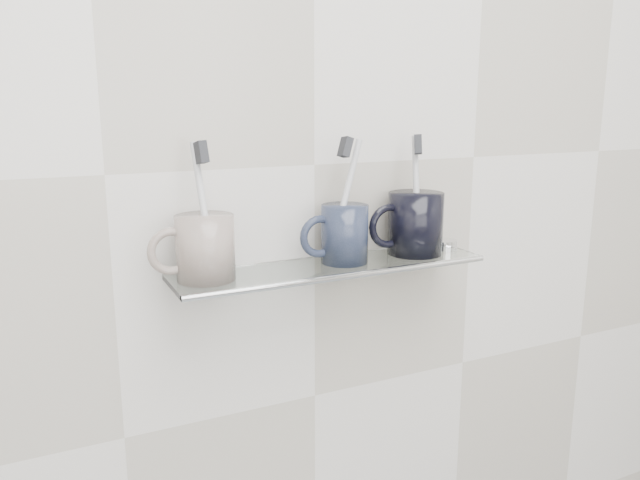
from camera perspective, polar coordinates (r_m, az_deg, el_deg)
wall_back at (r=1.00m, az=-0.51°, el=6.89°), size 2.50×0.00×2.50m
shelf_glass at (r=0.97m, az=1.07°, el=-2.50°), size 0.50×0.12×0.01m
shelf_rail at (r=0.93m, az=2.63°, el=-3.31°), size 0.50×0.01×0.01m
bracket_left at (r=0.95m, az=-11.66°, el=-3.86°), size 0.02×0.03×0.02m
bracket_right at (r=1.12m, az=9.58°, el=-1.22°), size 0.02×0.03×0.02m
mug_left at (r=0.90m, az=-10.44°, el=-0.70°), size 0.11×0.11×0.09m
mug_left_handle at (r=0.89m, az=-13.42°, el=-1.00°), size 0.07×0.01×0.07m
toothbrush_left at (r=0.89m, az=-10.58°, el=2.72°), size 0.02×0.05×0.19m
bristles_left at (r=0.88m, az=-10.80°, el=7.88°), size 0.02×0.03×0.03m
mug_center at (r=0.98m, az=2.26°, el=0.56°), size 0.09×0.09×0.09m
mug_center_handle at (r=0.96m, az=-0.02°, el=0.33°), size 0.07×0.01×0.07m
toothbrush_center at (r=0.97m, az=2.29°, el=3.76°), size 0.07×0.03×0.18m
bristles_center at (r=0.96m, az=2.33°, el=8.49°), size 0.02×0.03×0.03m
mug_right at (r=1.04m, az=8.72°, el=1.52°), size 0.09×0.09×0.10m
mug_right_handle at (r=1.02m, az=6.31°, el=1.28°), size 0.07×0.01×0.07m
toothbrush_right at (r=1.04m, az=8.81°, el=4.21°), size 0.02×0.05×0.19m
bristles_right at (r=1.03m, az=8.96°, el=8.63°), size 0.02×0.03×0.03m
chrome_cap at (r=1.09m, az=11.39°, el=-0.43°), size 0.04×0.04×0.02m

